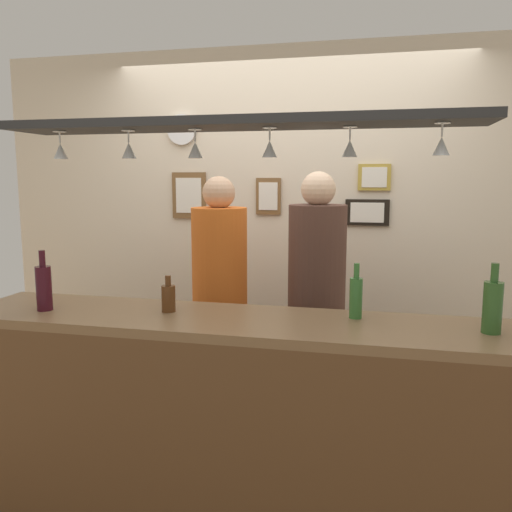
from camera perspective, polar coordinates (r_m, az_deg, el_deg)
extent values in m
plane|color=olive|center=(3.20, -0.44, -23.15)|extent=(8.00, 8.00, 0.00)
cube|color=beige|center=(3.83, 3.38, 2.76)|extent=(4.40, 0.06, 2.60)
cube|color=brown|center=(2.48, -2.36, -7.24)|extent=(2.70, 0.55, 0.04)
cube|color=brown|center=(2.45, -3.97, -20.51)|extent=(2.65, 0.04, 0.99)
cube|color=black|center=(2.45, -2.18, 14.22)|extent=(2.20, 0.36, 0.04)
cylinder|color=silver|center=(2.77, -20.59, 12.54)|extent=(0.06, 0.06, 0.00)
cylinder|color=silver|center=(2.77, -20.56, 11.97)|extent=(0.01, 0.01, 0.06)
cone|color=silver|center=(2.76, -20.49, 10.63)|extent=(0.07, 0.07, 0.08)
cylinder|color=silver|center=(2.61, -13.73, 13.10)|extent=(0.06, 0.06, 0.00)
cylinder|color=silver|center=(2.61, -13.70, 12.50)|extent=(0.01, 0.01, 0.06)
cone|color=silver|center=(2.61, -13.65, 11.08)|extent=(0.07, 0.07, 0.08)
cylinder|color=silver|center=(2.50, -6.66, 13.50)|extent=(0.06, 0.06, 0.00)
cylinder|color=silver|center=(2.50, -6.65, 12.87)|extent=(0.01, 0.01, 0.06)
cone|color=silver|center=(2.50, -6.63, 11.38)|extent=(0.07, 0.07, 0.08)
cylinder|color=silver|center=(2.41, 1.50, 13.76)|extent=(0.06, 0.06, 0.00)
cylinder|color=silver|center=(2.40, 1.50, 13.10)|extent=(0.01, 0.01, 0.06)
cone|color=silver|center=(2.40, 1.49, 11.55)|extent=(0.07, 0.07, 0.08)
cylinder|color=silver|center=(2.41, 10.21, 13.63)|extent=(0.06, 0.06, 0.00)
cylinder|color=silver|center=(2.40, 10.19, 12.98)|extent=(0.01, 0.01, 0.06)
cone|color=silver|center=(2.40, 10.15, 11.43)|extent=(0.07, 0.07, 0.08)
cylinder|color=silver|center=(2.33, 19.62, 13.46)|extent=(0.06, 0.06, 0.00)
cylinder|color=silver|center=(2.32, 19.59, 12.79)|extent=(0.01, 0.01, 0.06)
cone|color=silver|center=(2.32, 19.51, 11.19)|extent=(0.07, 0.07, 0.08)
cube|color=#2D334C|center=(3.44, -3.85, -13.38)|extent=(0.17, 0.18, 0.80)
cylinder|color=orange|center=(3.23, -3.98, -0.92)|extent=(0.34, 0.34, 0.70)
sphere|color=tan|center=(3.19, -4.06, 6.88)|extent=(0.20, 0.20, 0.20)
cube|color=#2D334C|center=(3.32, 6.42, -14.10)|extent=(0.17, 0.18, 0.82)
cylinder|color=brown|center=(3.11, 6.65, -0.99)|extent=(0.34, 0.34, 0.71)
sphere|color=beige|center=(3.07, 6.79, 7.25)|extent=(0.20, 0.20, 0.20)
cylinder|color=#380F19|center=(2.79, -22.07, -3.29)|extent=(0.08, 0.08, 0.22)
cylinder|color=#380F19|center=(2.77, -22.24, -0.25)|extent=(0.03, 0.03, 0.08)
cylinder|color=#512D14|center=(2.61, -9.50, -4.59)|extent=(0.07, 0.07, 0.13)
cylinder|color=#512D14|center=(2.59, -9.55, -2.65)|extent=(0.03, 0.03, 0.05)
cylinder|color=#336B2D|center=(2.49, 10.81, -4.53)|extent=(0.06, 0.06, 0.19)
cylinder|color=#336B2D|center=(2.47, 10.89, -1.58)|extent=(0.03, 0.03, 0.07)
cylinder|color=#2D5623|center=(2.43, 24.32, -5.14)|extent=(0.08, 0.08, 0.22)
cylinder|color=#2D5623|center=(2.40, 24.54, -1.65)|extent=(0.03, 0.03, 0.08)
cube|color=brown|center=(3.79, 1.36, 6.52)|extent=(0.18, 0.02, 0.26)
cube|color=white|center=(3.78, 1.33, 6.51)|extent=(0.14, 0.01, 0.20)
cube|color=black|center=(3.72, 11.99, 4.66)|extent=(0.30, 0.02, 0.18)
cube|color=white|center=(3.71, 11.99, 4.65)|extent=(0.23, 0.01, 0.14)
cube|color=#B29338|center=(3.71, 12.75, 8.35)|extent=(0.22, 0.02, 0.18)
cube|color=white|center=(3.70, 12.74, 8.35)|extent=(0.17, 0.01, 0.14)
cube|color=brown|center=(3.96, -7.28, 6.55)|extent=(0.26, 0.02, 0.34)
cube|color=white|center=(3.95, -7.34, 6.55)|extent=(0.20, 0.01, 0.26)
cylinder|color=white|center=(3.98, -8.07, 13.46)|extent=(0.22, 0.03, 0.22)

